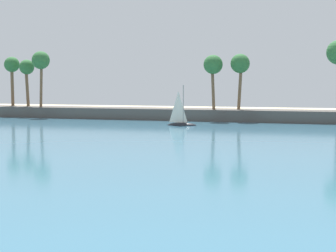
# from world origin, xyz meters

# --- Properties ---
(sea) EXTENTS (220.00, 111.14, 0.06)m
(sea) POSITION_xyz_m (0.00, 65.06, 0.03)
(sea) COLOR #386B84
(sea) RESTS_ON ground
(sailboat_near_shore) EXTENTS (4.09, 1.43, 5.84)m
(sailboat_near_shore) POSITION_xyz_m (-15.11, 69.43, 0.59)
(sailboat_near_shore) COLOR black
(sailboat_near_shore) RESTS_ON sea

